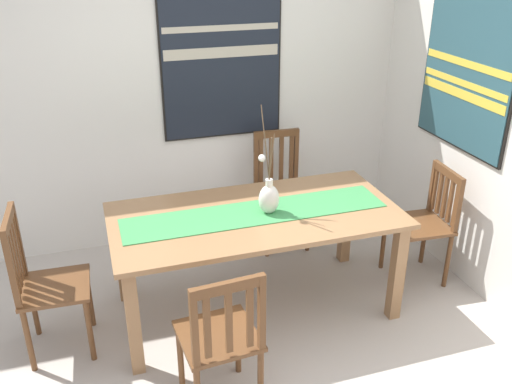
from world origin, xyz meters
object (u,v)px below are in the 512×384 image
Objects in this scene: chair_3 at (43,281)px; painting_on_side_wall at (467,73)px; painting_on_back_wall at (222,63)px; chair_2 at (280,187)px; dining_table at (256,227)px; centerpiece_vase at (269,197)px; chair_1 at (426,221)px; chair_0 at (221,338)px.

painting_on_side_wall is (3.05, 0.18, 1.05)m from chair_3.
painting_on_back_wall is at bearing 145.02° from painting_on_side_wall.
dining_table is at bearing -119.61° from chair_2.
centerpiece_vase is 0.64× the size of painting_on_side_wall.
centerpiece_vase is 0.79× the size of chair_1.
chair_2 reaches higher than dining_table.
chair_3 is at bearing 138.66° from chair_0.
chair_3 is at bearing -179.60° from chair_1.
chair_1 is at bearing 0.92° from centerpiece_vase.
chair_3 is 0.89× the size of painting_on_side_wall.
chair_0 is 2.01m from chair_1.
centerpiece_vase is at bearing -90.78° from painting_on_back_wall.
chair_3 is at bearing -139.92° from painting_on_back_wall.
chair_3 reaches higher than chair_2.
dining_table is 2.71× the size of centerpiece_vase.
chair_0 is at bearing -118.77° from dining_table.
chair_1 is at bearing -44.54° from painting_on_back_wall.
painting_on_back_wall reaches higher than chair_2.
painting_on_side_wall is at bearing -32.29° from chair_2.
chair_3 is 0.80× the size of painting_on_back_wall.
chair_0 is 0.96× the size of chair_2.
centerpiece_vase is 0.58× the size of painting_on_back_wall.
centerpiece_vase is 0.72× the size of chair_3.
chair_3 is 2.20m from painting_on_back_wall.
painting_on_back_wall is (0.10, 1.24, 0.86)m from dining_table.
chair_2 is 1.15m from painting_on_back_wall.
painting_on_side_wall is at bearing 25.24° from chair_0.
dining_table is 1.37m from chair_1.
chair_3 reaches higher than chair_0.
chair_1 is 0.91× the size of chair_3.
dining_table is at bearing 179.83° from chair_1.
chair_0 is 2.58m from painting_on_side_wall.
chair_0 is at bearing -123.78° from centerpiece_vase.
chair_1 is 0.81× the size of painting_on_side_wall.
chair_3 is (-0.93, 0.82, 0.03)m from chair_0.
chair_0 is 1.04× the size of chair_1.
painting_on_back_wall is at bearing 138.17° from chair_2.
centerpiece_vase is at bearing 56.22° from chair_0.
chair_0 is 0.76× the size of painting_on_back_wall.
centerpiece_vase is 0.77× the size of chair_0.
dining_table is 1.51m from painting_on_back_wall.
centerpiece_vase is 1.53m from chair_3.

